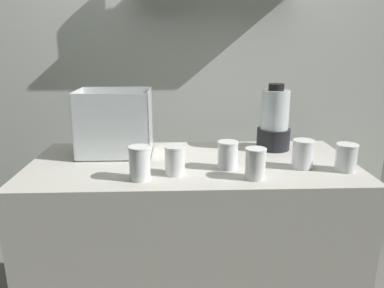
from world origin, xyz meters
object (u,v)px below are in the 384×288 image
(juice_cup_carrot_far_right, at_px, (303,156))
(juice_cup_mango_rightmost, at_px, (346,159))
(juice_cup_mango_middle, at_px, (228,156))
(blender_pitcher, at_px, (274,122))
(juice_cup_mango_far_left, at_px, (140,165))
(juice_cup_pomegranate_right, at_px, (255,165))
(carrot_display_bin, at_px, (115,135))
(juice_cup_pomegranate_left, at_px, (175,162))

(juice_cup_carrot_far_right, height_order, juice_cup_mango_rightmost, juice_cup_carrot_far_right)
(juice_cup_mango_rightmost, bearing_deg, juice_cup_mango_middle, 174.87)
(blender_pitcher, xyz_separation_m, juice_cup_mango_rightmost, (0.21, -0.32, -0.09))
(blender_pitcher, height_order, juice_cup_mango_middle, blender_pitcher)
(juice_cup_carrot_far_right, bearing_deg, juice_cup_mango_far_left, -170.80)
(juice_cup_pomegranate_right, bearing_deg, juice_cup_mango_rightmost, 10.86)
(juice_cup_pomegranate_right, bearing_deg, juice_cup_carrot_far_right, 27.29)
(carrot_display_bin, distance_m, blender_pitcher, 0.75)
(juice_cup_pomegranate_right, bearing_deg, juice_cup_mango_middle, 127.81)
(juice_cup_mango_rightmost, bearing_deg, blender_pitcher, 123.62)
(blender_pitcher, distance_m, juice_cup_mango_far_left, 0.72)
(juice_cup_carrot_far_right, bearing_deg, carrot_display_bin, 164.22)
(blender_pitcher, distance_m, juice_cup_mango_middle, 0.39)
(juice_cup_pomegranate_left, bearing_deg, juice_cup_pomegranate_right, -10.69)
(carrot_display_bin, distance_m, juice_cup_mango_rightmost, 1.00)
(juice_cup_pomegranate_left, relative_size, juice_cup_mango_middle, 1.00)
(blender_pitcher, xyz_separation_m, juice_cup_pomegranate_right, (-0.17, -0.40, -0.08))
(juice_cup_mango_far_left, bearing_deg, blender_pitcher, 32.74)
(juice_cup_mango_far_left, height_order, juice_cup_carrot_far_right, juice_cup_mango_far_left)
(juice_cup_pomegranate_right, xyz_separation_m, juice_cup_carrot_far_right, (0.22, 0.11, -0.00))
(juice_cup_mango_middle, bearing_deg, juice_cup_carrot_far_right, -0.50)
(juice_cup_mango_rightmost, bearing_deg, juice_cup_carrot_far_right, 166.34)
(carrot_display_bin, bearing_deg, juice_cup_mango_middle, -24.48)
(juice_cup_pomegranate_left, height_order, juice_cup_mango_middle, same)
(juice_cup_mango_middle, bearing_deg, juice_cup_pomegranate_left, -164.78)
(carrot_display_bin, relative_size, blender_pitcher, 1.04)
(blender_pitcher, bearing_deg, juice_cup_pomegranate_right, -113.08)
(juice_cup_pomegranate_left, xyz_separation_m, juice_cup_mango_rightmost, (0.69, 0.02, -0.00))
(carrot_display_bin, relative_size, juice_cup_mango_far_left, 2.51)
(carrot_display_bin, xyz_separation_m, juice_cup_mango_rightmost, (0.97, -0.27, -0.04))
(juice_cup_carrot_far_right, relative_size, juice_cup_mango_rightmost, 1.07)
(juice_cup_pomegranate_left, bearing_deg, juice_cup_carrot_far_right, 6.07)
(juice_cup_mango_rightmost, bearing_deg, juice_cup_pomegranate_right, -169.14)
(juice_cup_pomegranate_left, distance_m, juice_cup_pomegranate_right, 0.31)
(juice_cup_mango_far_left, bearing_deg, juice_cup_mango_middle, 17.46)
(juice_cup_mango_middle, bearing_deg, carrot_display_bin, 155.52)
(juice_cup_pomegranate_right, bearing_deg, juice_cup_pomegranate_left, 169.31)
(juice_cup_mango_middle, height_order, juice_cup_pomegranate_right, juice_cup_pomegranate_right)
(juice_cup_pomegranate_left, bearing_deg, juice_cup_mango_middle, 15.22)
(blender_pitcher, height_order, juice_cup_pomegranate_left, blender_pitcher)
(carrot_display_bin, xyz_separation_m, juice_cup_pomegranate_right, (0.58, -0.34, -0.04))
(carrot_display_bin, distance_m, juice_cup_mango_far_left, 0.37)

